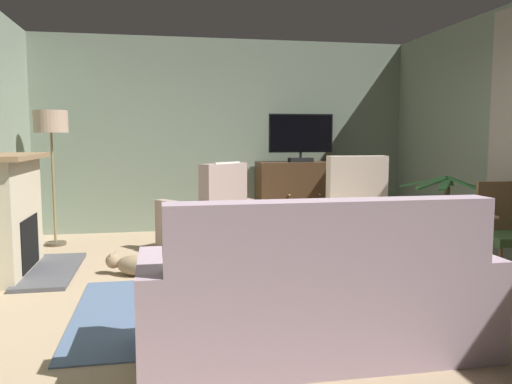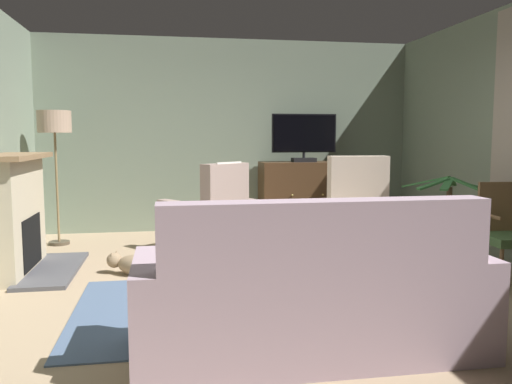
{
  "view_description": "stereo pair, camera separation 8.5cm",
  "coord_description": "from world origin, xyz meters",
  "px_view_note": "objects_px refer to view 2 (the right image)",
  "views": [
    {
      "loc": [
        -1.01,
        -4.46,
        1.39
      ],
      "look_at": [
        -0.09,
        0.4,
        0.86
      ],
      "focal_mm": 36.29,
      "sensor_mm": 36.0,
      "label": 1
    },
    {
      "loc": [
        -0.92,
        -4.47,
        1.39
      ],
      "look_at": [
        -0.09,
        0.4,
        0.86
      ],
      "focal_mm": 36.29,
      "sensor_mm": 36.0,
      "label": 2
    }
  ],
  "objects_px": {
    "folded_newspaper": "(250,247)",
    "tv_cabinet": "(303,198)",
    "television": "(304,136)",
    "tv_remote": "(267,245)",
    "fireplace": "(13,217)",
    "coffee_table": "(249,253)",
    "side_chair_beside_plant": "(509,231)",
    "armchair_facing_sofa": "(366,239)",
    "floor_lamp": "(55,130)",
    "potted_plant_small_fern_corner": "(447,247)",
    "armchair_beside_cabinet": "(210,222)",
    "sofa_floral": "(313,304)",
    "cat": "(132,264)"
  },
  "relations": [
    {
      "from": "armchair_facing_sofa",
      "to": "floor_lamp",
      "type": "height_order",
      "value": "floor_lamp"
    },
    {
      "from": "television",
      "to": "armchair_beside_cabinet",
      "type": "xyz_separation_m",
      "value": [
        -1.46,
        -1.02,
        -1.06
      ]
    },
    {
      "from": "television",
      "to": "tv_remote",
      "type": "height_order",
      "value": "television"
    },
    {
      "from": "television",
      "to": "floor_lamp",
      "type": "bearing_deg",
      "value": -173.17
    },
    {
      "from": "television",
      "to": "tv_remote",
      "type": "relative_size",
      "value": 5.6
    },
    {
      "from": "side_chair_beside_plant",
      "to": "fireplace",
      "type": "bearing_deg",
      "value": 165.45
    },
    {
      "from": "sofa_floral",
      "to": "floor_lamp",
      "type": "bearing_deg",
      "value": 120.64
    },
    {
      "from": "side_chair_beside_plant",
      "to": "folded_newspaper",
      "type": "bearing_deg",
      "value": 175.54
    },
    {
      "from": "television",
      "to": "coffee_table",
      "type": "relative_size",
      "value": 0.95
    },
    {
      "from": "fireplace",
      "to": "coffee_table",
      "type": "distance_m",
      "value": 2.5
    },
    {
      "from": "fireplace",
      "to": "tv_cabinet",
      "type": "distance_m",
      "value": 3.99
    },
    {
      "from": "coffee_table",
      "to": "sofa_floral",
      "type": "distance_m",
      "value": 1.42
    },
    {
      "from": "folded_newspaper",
      "to": "tv_cabinet",
      "type": "bearing_deg",
      "value": 80.51
    },
    {
      "from": "television",
      "to": "armchair_beside_cabinet",
      "type": "distance_m",
      "value": 2.07
    },
    {
      "from": "sofa_floral",
      "to": "floor_lamp",
      "type": "distance_m",
      "value": 4.64
    },
    {
      "from": "television",
      "to": "side_chair_beside_plant",
      "type": "height_order",
      "value": "television"
    },
    {
      "from": "armchair_facing_sofa",
      "to": "potted_plant_small_fern_corner",
      "type": "distance_m",
      "value": 1.05
    },
    {
      "from": "armchair_beside_cabinet",
      "to": "coffee_table",
      "type": "bearing_deg",
      "value": -83.89
    },
    {
      "from": "tv_remote",
      "to": "sofa_floral",
      "type": "height_order",
      "value": "sofa_floral"
    },
    {
      "from": "tv_cabinet",
      "to": "potted_plant_small_fern_corner",
      "type": "bearing_deg",
      "value": -66.13
    },
    {
      "from": "tv_cabinet",
      "to": "armchair_facing_sofa",
      "type": "bearing_deg",
      "value": -89.99
    },
    {
      "from": "sofa_floral",
      "to": "tv_cabinet",
      "type": "bearing_deg",
      "value": 75.98
    },
    {
      "from": "armchair_beside_cabinet",
      "to": "tv_remote",
      "type": "bearing_deg",
      "value": -78.53
    },
    {
      "from": "tv_remote",
      "to": "sofa_floral",
      "type": "xyz_separation_m",
      "value": [
        0.01,
        -1.45,
        -0.07
      ]
    },
    {
      "from": "coffee_table",
      "to": "cat",
      "type": "relative_size",
      "value": 1.53
    },
    {
      "from": "tv_cabinet",
      "to": "side_chair_beside_plant",
      "type": "distance_m",
      "value": 3.31
    },
    {
      "from": "coffee_table",
      "to": "tv_remote",
      "type": "relative_size",
      "value": 5.87
    },
    {
      "from": "coffee_table",
      "to": "armchair_facing_sofa",
      "type": "distance_m",
      "value": 1.33
    },
    {
      "from": "sofa_floral",
      "to": "armchair_facing_sofa",
      "type": "bearing_deg",
      "value": 59.3
    },
    {
      "from": "tv_cabinet",
      "to": "armchair_beside_cabinet",
      "type": "xyz_separation_m",
      "value": [
        -1.46,
        -1.07,
        -0.15
      ]
    },
    {
      "from": "armchair_beside_cabinet",
      "to": "floor_lamp",
      "type": "height_order",
      "value": "floor_lamp"
    },
    {
      "from": "television",
      "to": "potted_plant_small_fern_corner",
      "type": "relative_size",
      "value": 0.98
    },
    {
      "from": "sofa_floral",
      "to": "side_chair_beside_plant",
      "type": "xyz_separation_m",
      "value": [
        2.25,
        1.24,
        0.17
      ]
    },
    {
      "from": "tv_remote",
      "to": "potted_plant_small_fern_corner",
      "type": "distance_m",
      "value": 2.2
    },
    {
      "from": "coffee_table",
      "to": "cat",
      "type": "height_order",
      "value": "coffee_table"
    },
    {
      "from": "coffee_table",
      "to": "tv_cabinet",
      "type": "bearing_deg",
      "value": 66.58
    },
    {
      "from": "coffee_table",
      "to": "potted_plant_small_fern_corner",
      "type": "distance_m",
      "value": 2.37
    },
    {
      "from": "floor_lamp",
      "to": "television",
      "type": "bearing_deg",
      "value": 6.83
    },
    {
      "from": "fireplace",
      "to": "tv_remote",
      "type": "xyz_separation_m",
      "value": [
        2.43,
        -1.0,
        -0.16
      ]
    },
    {
      "from": "fireplace",
      "to": "coffee_table",
      "type": "relative_size",
      "value": 1.43
    },
    {
      "from": "side_chair_beside_plant",
      "to": "cat",
      "type": "distance_m",
      "value": 3.66
    },
    {
      "from": "armchair_beside_cabinet",
      "to": "armchair_facing_sofa",
      "type": "bearing_deg",
      "value": -44.54
    },
    {
      "from": "armchair_beside_cabinet",
      "to": "side_chair_beside_plant",
      "type": "bearing_deg",
      "value": -37.57
    },
    {
      "from": "armchair_beside_cabinet",
      "to": "cat",
      "type": "height_order",
      "value": "armchair_beside_cabinet"
    },
    {
      "from": "coffee_table",
      "to": "floor_lamp",
      "type": "distance_m",
      "value": 3.43
    },
    {
      "from": "armchair_beside_cabinet",
      "to": "armchair_facing_sofa",
      "type": "relative_size",
      "value": 1.03
    },
    {
      "from": "tv_cabinet",
      "to": "sofa_floral",
      "type": "relative_size",
      "value": 0.56
    },
    {
      "from": "tv_remote",
      "to": "armchair_beside_cabinet",
      "type": "relative_size",
      "value": 0.14
    },
    {
      "from": "television",
      "to": "armchair_facing_sofa",
      "type": "xyz_separation_m",
      "value": [
        0.0,
        -2.46,
        -1.04
      ]
    },
    {
      "from": "tv_remote",
      "to": "sofa_floral",
      "type": "bearing_deg",
      "value": -134.46
    }
  ]
}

